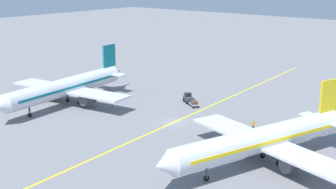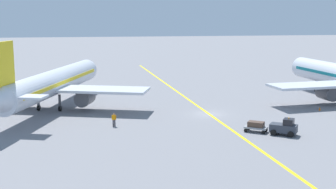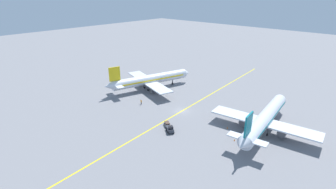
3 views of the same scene
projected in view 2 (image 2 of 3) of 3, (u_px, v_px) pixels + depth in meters
The scene contains 7 objects.
ground_plane at pixel (209, 114), 64.51m from camera, with size 400.00×400.00×0.00m, color slate.
apron_yellow_centreline at pixel (209, 114), 64.51m from camera, with size 0.40×120.00×0.01m, color yellow.
airplane_at_gate at pixel (53, 83), 67.41m from camera, with size 28.28×34.75×10.60m.
baggage_tug_dark at pixel (284, 127), 53.41m from camera, with size 3.33×2.92×2.11m.
baggage_cart_trailing at pixel (256, 126), 54.80m from camera, with size 2.94×2.60×1.24m.
ground_crew_worker at pixel (114, 119), 57.38m from camera, with size 0.57×0.29×1.68m.
traffic_cone_mid_apron at pixel (320, 109), 66.72m from camera, with size 0.32×0.32×0.55m, color orange.
Camera 2 is at (-15.07, -61.46, 14.00)m, focal length 50.00 mm.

